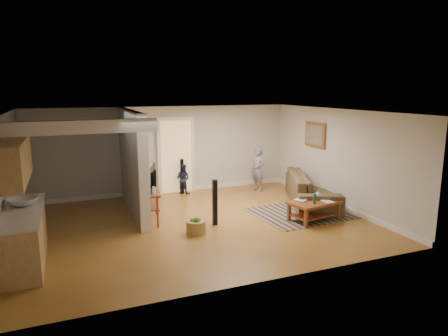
{
  "coord_description": "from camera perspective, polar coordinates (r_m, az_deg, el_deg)",
  "views": [
    {
      "loc": [
        -2.65,
        -8.17,
        2.98
      ],
      "look_at": [
        0.87,
        0.63,
        1.1
      ],
      "focal_mm": 32.0,
      "sensor_mm": 36.0,
      "label": 1
    }
  ],
  "objects": [
    {
      "name": "ground",
      "position": [
        9.09,
        -3.68,
        -7.93
      ],
      "size": [
        7.5,
        7.5,
        0.0
      ],
      "primitive_type": "plane",
      "color": "brown",
      "rests_on": "ground"
    },
    {
      "name": "room_shell",
      "position": [
        8.88,
        -11.21,
        1.13
      ],
      "size": [
        7.54,
        6.02,
        2.52
      ],
      "color": "#ACAAA5",
      "rests_on": "ground"
    },
    {
      "name": "area_rug",
      "position": [
        10.06,
        11.62,
        -6.22
      ],
      "size": [
        2.64,
        2.0,
        0.01
      ],
      "primitive_type": "cube",
      "rotation": [
        0.0,
        0.0,
        0.06
      ],
      "color": "black",
      "rests_on": "ground"
    },
    {
      "name": "sofa",
      "position": [
        10.89,
        12.34,
        -4.93
      ],
      "size": [
        2.08,
        2.93,
        0.8
      ],
      "primitive_type": "imported",
      "rotation": [
        0.0,
        0.0,
        1.15
      ],
      "color": "#3F351F",
      "rests_on": "ground"
    },
    {
      "name": "coffee_table",
      "position": [
        9.44,
        12.79,
        -5.2
      ],
      "size": [
        1.28,
        0.89,
        0.69
      ],
      "rotation": [
        0.0,
        0.0,
        0.19
      ],
      "color": "brown",
      "rests_on": "ground"
    },
    {
      "name": "tv_console",
      "position": [
        9.24,
        -10.47,
        -3.46
      ],
      "size": [
        0.64,
        1.23,
        1.01
      ],
      "rotation": [
        0.0,
        0.0,
        -0.18
      ],
      "color": "brown",
      "rests_on": "ground"
    },
    {
      "name": "speaker_left",
      "position": [
        8.86,
        -1.33,
        -4.94
      ],
      "size": [
        0.11,
        0.11,
        1.03
      ],
      "primitive_type": "cube",
      "rotation": [
        0.0,
        0.0,
        -0.09
      ],
      "color": "black",
      "rests_on": "ground"
    },
    {
      "name": "speaker_right",
      "position": [
        11.56,
        -6.01,
        -1.19
      ],
      "size": [
        0.12,
        0.12,
        1.02
      ],
      "primitive_type": "cube",
      "rotation": [
        0.0,
        0.0,
        -0.22
      ],
      "color": "black",
      "rests_on": "ground"
    },
    {
      "name": "toy_basket",
      "position": [
        8.48,
        -4.01,
        -8.28
      ],
      "size": [
        0.42,
        0.42,
        0.37
      ],
      "color": "olive",
      "rests_on": "ground"
    },
    {
      "name": "child",
      "position": [
        11.97,
        4.78,
        -3.24
      ],
      "size": [
        0.43,
        0.54,
        1.3
      ],
      "primitive_type": "imported",
      "rotation": [
        0.0,
        0.0,
        -1.29
      ],
      "color": "gray",
      "rests_on": "ground"
    },
    {
      "name": "toddler",
      "position": [
        11.68,
        -5.84,
        -3.62
      ],
      "size": [
        0.53,
        0.53,
        0.87
      ],
      "primitive_type": "imported",
      "rotation": [
        0.0,
        0.0,
        2.39
      ],
      "color": "#1E213F",
      "rests_on": "ground"
    }
  ]
}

